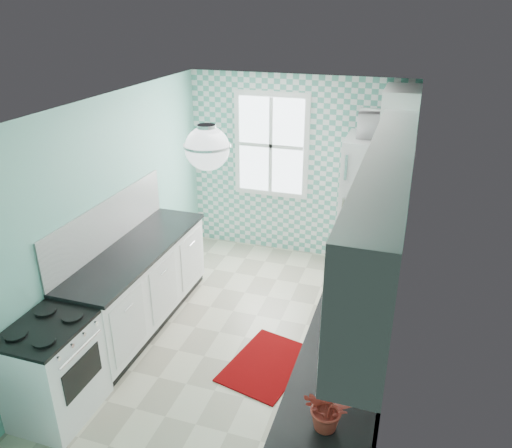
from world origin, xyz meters
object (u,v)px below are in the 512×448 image
(potted_plant, at_px, (329,408))
(stove, at_px, (54,369))
(microwave, at_px, (382,125))
(fridge, at_px, (374,210))
(fruit_bowl, at_px, (340,374))
(ceiling_light, at_px, (207,148))
(sink, at_px, (371,250))

(potted_plant, bearing_deg, stove, 171.19)
(microwave, bearing_deg, fridge, 51.41)
(stove, bearing_deg, fruit_bowl, -1.27)
(ceiling_light, bearing_deg, potted_plant, -41.96)
(sink, relative_size, potted_plant, 1.75)
(ceiling_light, xyz_separation_m, sink, (1.20, 1.47, -1.39))
(fridge, relative_size, stove, 2.10)
(microwave, bearing_deg, sink, 92.67)
(stove, distance_m, potted_plant, 2.51)
(ceiling_light, height_order, potted_plant, ceiling_light)
(sink, height_order, potted_plant, sink)
(fruit_bowl, relative_size, microwave, 0.47)
(stove, xyz_separation_m, microwave, (2.31, 3.31, 1.55))
(potted_plant, bearing_deg, microwave, 91.40)
(ceiling_light, bearing_deg, fridge, 66.93)
(microwave, bearing_deg, fruit_bowl, 89.56)
(ceiling_light, xyz_separation_m, stove, (-1.20, -0.71, -1.86))
(fridge, relative_size, microwave, 3.33)
(stove, height_order, fruit_bowl, fruit_bowl)
(fridge, distance_m, stove, 4.06)
(ceiling_light, height_order, fruit_bowl, ceiling_light)
(sink, bearing_deg, ceiling_light, -133.02)
(ceiling_light, distance_m, potted_plant, 2.02)
(ceiling_light, relative_size, fridge, 0.19)
(ceiling_light, height_order, microwave, ceiling_light)
(potted_plant, distance_m, microwave, 3.80)
(stove, bearing_deg, potted_plant, -12.30)
(fridge, relative_size, sink, 3.31)
(ceiling_light, relative_size, potted_plant, 1.09)
(fruit_bowl, bearing_deg, microwave, 91.60)
(fruit_bowl, bearing_deg, ceiling_light, 152.90)
(ceiling_light, xyz_separation_m, microwave, (1.11, 2.61, -0.31))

